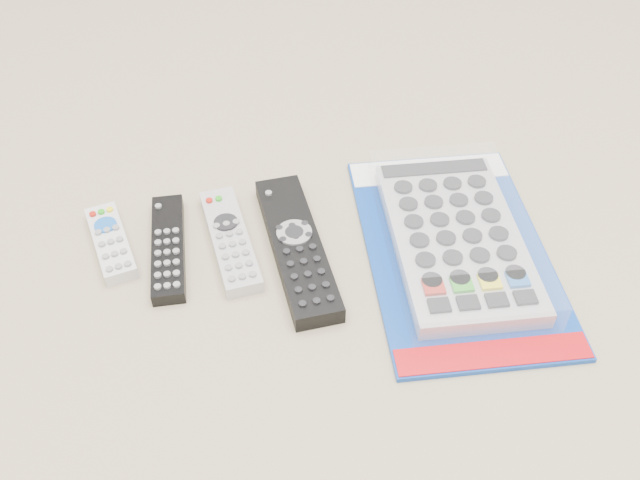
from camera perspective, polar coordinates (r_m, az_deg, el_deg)
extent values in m
plane|color=gray|center=(0.90, -3.14, -0.96)|extent=(5.00, 5.00, 0.00)
cube|color=silver|center=(0.94, -16.39, -0.20)|extent=(0.07, 0.14, 0.02)
cylinder|color=#1757B3|center=(0.95, -16.80, 1.17)|extent=(0.03, 0.03, 0.00)
cube|color=black|center=(0.91, -12.05, -0.56)|extent=(0.05, 0.18, 0.02)
cube|color=#B6B6BB|center=(0.91, -7.21, 0.04)|extent=(0.06, 0.18, 0.02)
cylinder|color=black|center=(0.92, -7.54, 1.43)|extent=(0.03, 0.03, 0.00)
cube|color=black|center=(0.89, -1.88, -0.54)|extent=(0.07, 0.25, 0.02)
cylinder|color=silver|center=(0.89, -2.08, 0.61)|extent=(0.05, 0.05, 0.00)
cube|color=#0D3896|center=(0.91, 10.79, -0.82)|extent=(0.25, 0.38, 0.01)
cube|color=white|center=(1.02, 8.67, 5.55)|extent=(0.22, 0.07, 0.00)
cube|color=#B60D13|center=(0.81, 13.68, -8.84)|extent=(0.22, 0.05, 0.00)
cube|color=#B6B6BB|center=(0.91, 10.82, 0.06)|extent=(0.18, 0.29, 0.02)
cube|color=white|center=(0.90, 10.91, 0.51)|extent=(0.20, 0.31, 0.04)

